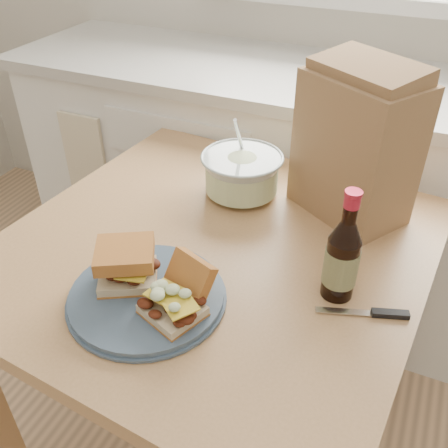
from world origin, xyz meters
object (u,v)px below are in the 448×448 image
at_px(paper_bag, 356,149).
at_px(plate, 147,296).
at_px(dining_table, 214,281).
at_px(beer_bottle, 342,258).
at_px(coleslaw_bowl, 242,175).

bearing_deg(paper_bag, plate, -88.87).
distance_m(dining_table, beer_bottle, 0.37).
xyz_separation_m(plate, beer_bottle, (0.35, 0.18, 0.08)).
distance_m(coleslaw_bowl, beer_bottle, 0.43).
height_order(coleslaw_bowl, paper_bag, paper_bag).
relative_size(beer_bottle, paper_bag, 0.71).
height_order(beer_bottle, paper_bag, paper_bag).
relative_size(plate, coleslaw_bowl, 1.45).
bearing_deg(dining_table, beer_bottle, -3.35).
relative_size(dining_table, paper_bag, 2.97).
relative_size(coleslaw_bowl, paper_bag, 0.62).
bearing_deg(plate, beer_bottle, 26.98).
xyz_separation_m(dining_table, plate, (-0.04, -0.22, 0.13)).
height_order(dining_table, beer_bottle, beer_bottle).
height_order(dining_table, paper_bag, paper_bag).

